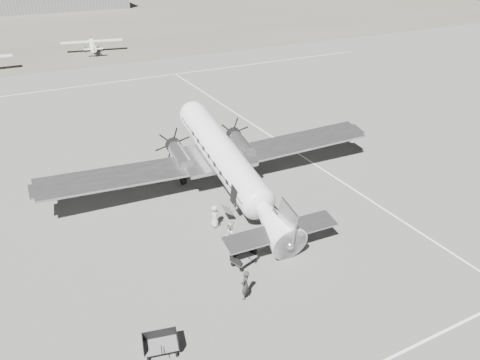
{
  "coord_description": "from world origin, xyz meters",
  "views": [
    {
      "loc": [
        -11.25,
        -24.73,
        17.9
      ],
      "look_at": [
        2.76,
        1.96,
        2.2
      ],
      "focal_mm": 35.0,
      "sensor_mm": 36.0,
      "label": 1
    }
  ],
  "objects_px": {
    "dc3_airliner": "(228,164)",
    "light_plane_right": "(93,46)",
    "baggage_cart_far": "(161,345)",
    "ground_crew": "(245,285)",
    "baggage_cart_near": "(244,258)",
    "passenger": "(215,216)",
    "ramp_agent": "(231,235)"
  },
  "relations": [
    {
      "from": "baggage_cart_near",
      "to": "light_plane_right",
      "type": "bearing_deg",
      "value": 66.53
    },
    {
      "from": "passenger",
      "to": "ground_crew",
      "type": "bearing_deg",
      "value": 175.69
    },
    {
      "from": "baggage_cart_near",
      "to": "passenger",
      "type": "relative_size",
      "value": 0.97
    },
    {
      "from": "dc3_airliner",
      "to": "baggage_cart_far",
      "type": "xyz_separation_m",
      "value": [
        -9.84,
        -12.53,
        -2.16
      ]
    },
    {
      "from": "ground_crew",
      "to": "ramp_agent",
      "type": "distance_m",
      "value": 4.87
    },
    {
      "from": "dc3_airliner",
      "to": "light_plane_right",
      "type": "bearing_deg",
      "value": 90.69
    },
    {
      "from": "light_plane_right",
      "to": "baggage_cart_near",
      "type": "relative_size",
      "value": 6.44
    },
    {
      "from": "dc3_airliner",
      "to": "passenger",
      "type": "relative_size",
      "value": 16.63
    },
    {
      "from": "dc3_airliner",
      "to": "ramp_agent",
      "type": "relative_size",
      "value": 14.1
    },
    {
      "from": "light_plane_right",
      "to": "passenger",
      "type": "height_order",
      "value": "light_plane_right"
    },
    {
      "from": "dc3_airliner",
      "to": "ramp_agent",
      "type": "height_order",
      "value": "dc3_airliner"
    },
    {
      "from": "dc3_airliner",
      "to": "passenger",
      "type": "bearing_deg",
      "value": -125.43
    },
    {
      "from": "light_plane_right",
      "to": "ground_crew",
      "type": "xyz_separation_m",
      "value": [
        -6.16,
        -67.52,
        -0.17
      ]
    },
    {
      "from": "baggage_cart_far",
      "to": "ground_crew",
      "type": "xyz_separation_m",
      "value": [
        5.43,
        1.52,
        0.41
      ]
    },
    {
      "from": "dc3_airliner",
      "to": "light_plane_right",
      "type": "distance_m",
      "value": 56.55
    },
    {
      "from": "dc3_airliner",
      "to": "baggage_cart_near",
      "type": "xyz_separation_m",
      "value": [
        -3.05,
        -8.31,
        -2.2
      ]
    },
    {
      "from": "ground_crew",
      "to": "passenger",
      "type": "bearing_deg",
      "value": -138.76
    },
    {
      "from": "baggage_cart_near",
      "to": "passenger",
      "type": "xyz_separation_m",
      "value": [
        0.2,
        4.65,
        0.38
      ]
    },
    {
      "from": "light_plane_right",
      "to": "passenger",
      "type": "bearing_deg",
      "value": -85.12
    },
    {
      "from": "light_plane_right",
      "to": "baggage_cart_near",
      "type": "xyz_separation_m",
      "value": [
        -4.8,
        -64.82,
        -0.62
      ]
    },
    {
      "from": "ramp_agent",
      "to": "passenger",
      "type": "relative_size",
      "value": 1.18
    },
    {
      "from": "dc3_airliner",
      "to": "baggage_cart_far",
      "type": "distance_m",
      "value": 16.08
    },
    {
      "from": "ramp_agent",
      "to": "baggage_cart_near",
      "type": "bearing_deg",
      "value": -167.62
    },
    {
      "from": "light_plane_right",
      "to": "ramp_agent",
      "type": "distance_m",
      "value": 63.05
    },
    {
      "from": "dc3_airliner",
      "to": "ramp_agent",
      "type": "xyz_separation_m",
      "value": [
        -2.96,
        -6.37,
        -1.67
      ]
    },
    {
      "from": "baggage_cart_near",
      "to": "ground_crew",
      "type": "relative_size",
      "value": 0.89
    },
    {
      "from": "ground_crew",
      "to": "passenger",
      "type": "xyz_separation_m",
      "value": [
        1.56,
        7.36,
        -0.08
      ]
    },
    {
      "from": "light_plane_right",
      "to": "baggage_cart_near",
      "type": "height_order",
      "value": "light_plane_right"
    },
    {
      "from": "baggage_cart_near",
      "to": "passenger",
      "type": "distance_m",
      "value": 4.67
    },
    {
      "from": "baggage_cart_near",
      "to": "ramp_agent",
      "type": "xyz_separation_m",
      "value": [
        0.08,
        1.94,
        0.53
      ]
    },
    {
      "from": "dc3_airliner",
      "to": "baggage_cart_far",
      "type": "bearing_deg",
      "value": -125.67
    },
    {
      "from": "light_plane_right",
      "to": "ground_crew",
      "type": "bearing_deg",
      "value": -85.96
    }
  ]
}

